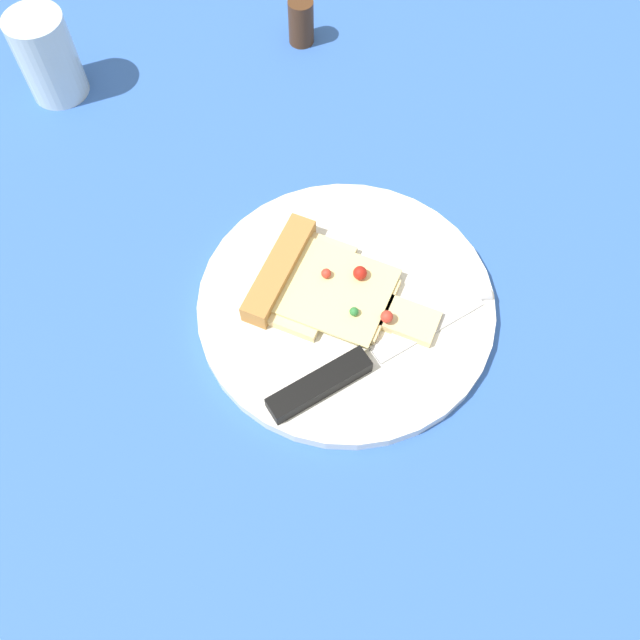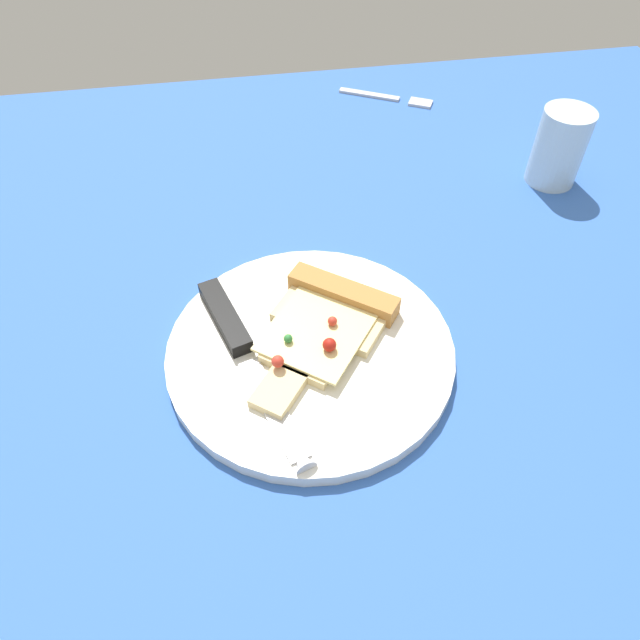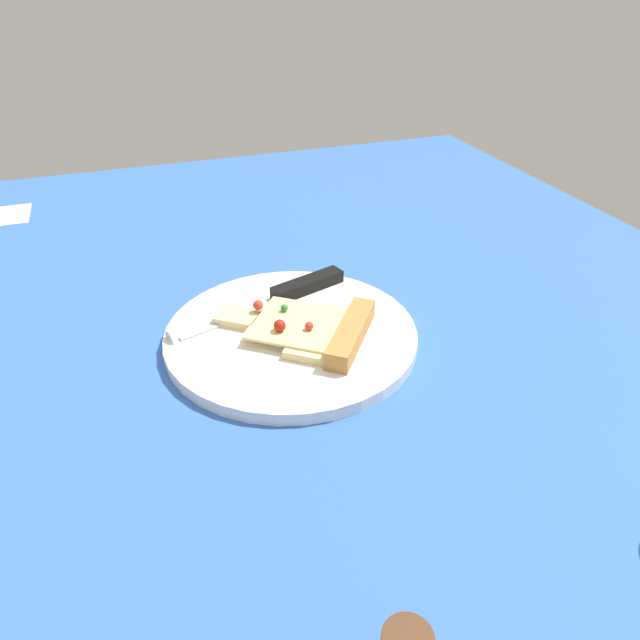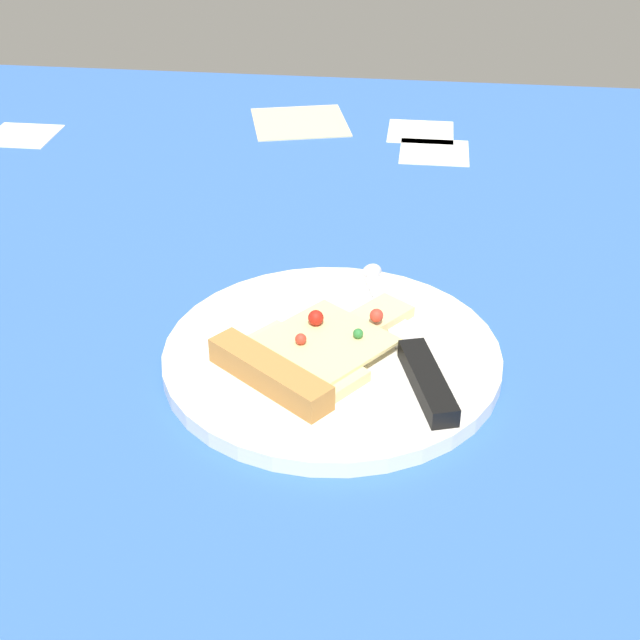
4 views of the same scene
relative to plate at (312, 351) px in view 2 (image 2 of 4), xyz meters
The scene contains 6 objects.
ground_plane 9.34cm from the plate, ahead, with size 142.03×142.03×3.00cm.
plate is the anchor object (origin of this frame).
pizza_slice 2.99cm from the plate, 142.34° to the left, with size 18.56×16.76×2.66cm.
knife 7.05cm from the plate, 93.03° to the right, with size 23.52×9.23×2.45cm.
drinking_glass 44.52cm from the plate, 124.10° to the left, with size 6.55×6.55×10.00cm, color silver.
fork 54.39cm from the plate, 157.38° to the left, with size 8.85×14.32×0.80cm.
Camera 2 is at (27.97, -5.31, 46.92)cm, focal length 33.06 mm.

